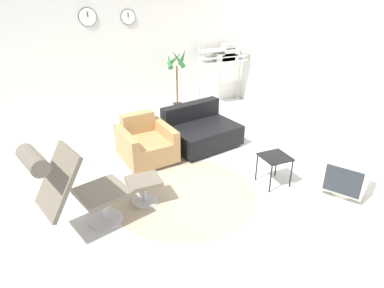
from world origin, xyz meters
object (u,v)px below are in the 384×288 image
(side_table, at_px, (275,160))
(potted_plant, at_px, (177,83))
(lounge_chair, at_px, (70,182))
(couch_low, at_px, (201,131))
(armchair_red, at_px, (146,145))
(crt_television, at_px, (347,176))
(shelf_unit, at_px, (226,55))
(ottoman, at_px, (144,186))

(side_table, xyz_separation_m, potted_plant, (-0.22, 3.30, 0.29))
(lounge_chair, height_order, couch_low, lounge_chair)
(armchair_red, relative_size, crt_television, 1.37)
(armchair_red, distance_m, side_table, 2.09)
(couch_low, bearing_deg, side_table, 92.85)
(crt_television, height_order, potted_plant, potted_plant)
(lounge_chair, distance_m, armchair_red, 1.96)
(armchair_red, distance_m, shelf_unit, 3.32)
(lounge_chair, distance_m, crt_television, 3.61)
(side_table, distance_m, potted_plant, 3.32)
(armchair_red, xyz_separation_m, crt_television, (2.25, -2.08, 0.02))
(couch_low, bearing_deg, shelf_unit, -140.47)
(ottoman, xyz_separation_m, shelf_unit, (2.90, 3.12, 0.91))
(lounge_chair, xyz_separation_m, crt_television, (3.53, -0.65, -0.41))
(ottoman, height_order, shelf_unit, shelf_unit)
(lounge_chair, bearing_deg, armchair_red, 121.37)
(ottoman, bearing_deg, couch_low, 42.41)
(lounge_chair, height_order, ottoman, lounge_chair)
(side_table, bearing_deg, lounge_chair, 179.27)
(potted_plant, xyz_separation_m, shelf_unit, (1.25, 0.13, 0.48))
(ottoman, distance_m, couch_low, 1.96)
(armchair_red, relative_size, side_table, 2.08)
(armchair_red, relative_size, couch_low, 0.70)
(crt_television, bearing_deg, armchair_red, 16.19)
(lounge_chair, bearing_deg, couch_low, 107.30)
(potted_plant, bearing_deg, crt_television, -75.98)
(ottoman, height_order, crt_television, crt_television)
(armchair_red, distance_m, crt_television, 3.07)
(lounge_chair, relative_size, ottoman, 2.70)
(ottoman, bearing_deg, potted_plant, 61.13)
(ottoman, xyz_separation_m, potted_plant, (1.65, 2.99, 0.43))
(ottoman, distance_m, side_table, 1.89)
(armchair_red, height_order, potted_plant, potted_plant)
(couch_low, distance_m, crt_television, 2.54)
(couch_low, bearing_deg, armchair_red, -2.81)
(lounge_chair, distance_m, couch_low, 2.87)
(crt_television, bearing_deg, couch_low, -3.37)
(armchair_red, bearing_deg, ottoman, 65.51)
(side_table, relative_size, shelf_unit, 0.28)
(shelf_unit, bearing_deg, side_table, -106.79)
(couch_low, xyz_separation_m, side_table, (0.42, -1.63, 0.15))
(armchair_red, relative_size, potted_plant, 0.65)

